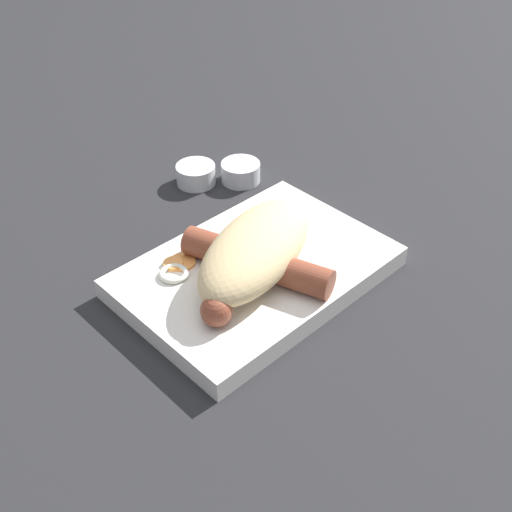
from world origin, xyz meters
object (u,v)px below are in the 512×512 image
Objects in this scene: bread_roll at (256,249)px; sausage at (256,262)px; condiment_cup_far at (196,175)px; condiment_cup_near at (241,173)px; food_tray at (256,272)px.

sausage is (0.00, 0.01, -0.01)m from bread_roll.
bread_roll is 0.22m from condiment_cup_far.
condiment_cup_near is (-0.13, -0.16, -0.04)m from bread_roll.
condiment_cup_far is (0.04, -0.04, 0.00)m from condiment_cup_near.
sausage reaches higher than condiment_cup_far.
condiment_cup_near is (-0.12, -0.16, -0.00)m from food_tray.
bread_roll reaches higher than condiment_cup_near.
condiment_cup_near reaches higher than food_tray.
sausage is at bearing 66.37° from condiment_cup_far.
bread_roll is 0.01m from sausage.
condiment_cup_near is at bearing -128.60° from sausage.
condiment_cup_far is at bearing -38.29° from condiment_cup_near.
condiment_cup_far is (-0.08, -0.19, -0.00)m from food_tray.
condiment_cup_near and condiment_cup_far have the same top height.
bread_roll reaches higher than food_tray.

